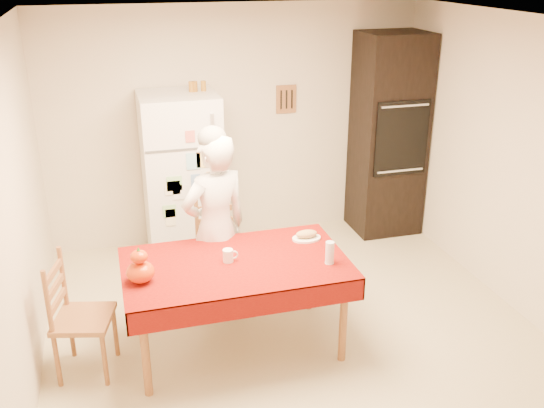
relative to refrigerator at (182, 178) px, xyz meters
name	(u,v)px	position (x,y,z in m)	size (l,w,h in m)	color
floor	(301,344)	(0.65, -1.88, -0.85)	(4.50, 4.50, 0.00)	#C5B98E
room_shell	(305,153)	(0.65, -1.88, 0.77)	(4.02, 4.52, 2.51)	beige
refrigerator	(182,178)	(0.00, 0.00, 0.00)	(0.75, 0.74, 1.70)	white
oven_cabinet	(388,135)	(2.28, 0.05, 0.25)	(0.70, 0.62, 2.20)	black
dining_table	(236,270)	(0.15, -1.77, -0.16)	(1.70, 1.00, 0.76)	brown
chair_far	(219,247)	(0.17, -0.97, -0.34)	(0.46, 0.44, 0.95)	brown
chair_left	(74,312)	(-1.06, -1.73, -0.34)	(0.49, 0.51, 0.95)	brown
seated_woman	(216,229)	(0.10, -1.25, -0.03)	(0.60, 0.39, 1.64)	silver
coffee_mug	(228,256)	(0.10, -1.74, -0.04)	(0.08, 0.08, 0.10)	white
pumpkin_lower	(140,272)	(-0.56, -1.87, -0.01)	(0.20, 0.20, 0.15)	red
pumpkin_upper	(139,257)	(-0.56, -1.87, 0.11)	(0.12, 0.12, 0.09)	#E85A05
wine_glass	(330,253)	(0.83, -1.98, 0.00)	(0.07, 0.07, 0.18)	silver
bread_plate	(306,238)	(0.80, -1.53, -0.08)	(0.24, 0.24, 0.02)	white
bread_loaf	(307,234)	(0.80, -1.53, -0.04)	(0.18, 0.10, 0.06)	#AC8255
spice_jar_left	(191,87)	(0.15, 0.05, 0.90)	(0.05, 0.05, 0.10)	#95601B
spice_jar_mid	(195,86)	(0.18, 0.05, 0.90)	(0.05, 0.05, 0.10)	brown
spice_jar_right	(203,86)	(0.26, 0.05, 0.90)	(0.05, 0.05, 0.10)	#98651B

